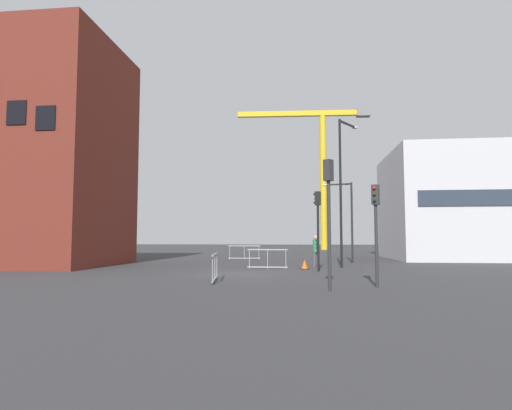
{
  "coord_description": "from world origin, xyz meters",
  "views": [
    {
      "loc": [
        2.97,
        -19.92,
        1.73
      ],
      "look_at": [
        0.0,
        6.54,
        3.75
      ],
      "focal_mm": 29.85,
      "sensor_mm": 36.0,
      "label": 1
    }
  ],
  "objects_px": {
    "traffic_cone_on_verge": "(305,265)",
    "streetlamp_short": "(347,213)",
    "traffic_light_far": "(318,218)",
    "construction_crane": "(319,153)",
    "pedestrian_walking": "(316,248)",
    "streetlamp_tall": "(343,180)",
    "traffic_light_near": "(329,203)",
    "traffic_light_crosswalk": "(376,217)"
  },
  "relations": [
    {
      "from": "construction_crane",
      "to": "traffic_cone_on_verge",
      "type": "distance_m",
      "value": 37.98
    },
    {
      "from": "construction_crane",
      "to": "traffic_light_far",
      "type": "distance_m",
      "value": 38.64
    },
    {
      "from": "construction_crane",
      "to": "traffic_light_crosswalk",
      "type": "xyz_separation_m",
      "value": [
        0.26,
        -43.76,
        -10.99
      ]
    },
    {
      "from": "streetlamp_tall",
      "to": "traffic_light_crosswalk",
      "type": "distance_m",
      "value": 10.07
    },
    {
      "from": "streetlamp_tall",
      "to": "pedestrian_walking",
      "type": "distance_m",
      "value": 4.28
    },
    {
      "from": "traffic_light_far",
      "to": "pedestrian_walking",
      "type": "xyz_separation_m",
      "value": [
        -0.04,
        3.13,
        -1.65
      ]
    },
    {
      "from": "traffic_cone_on_verge",
      "to": "streetlamp_short",
      "type": "bearing_deg",
      "value": 64.5
    },
    {
      "from": "traffic_light_near",
      "to": "construction_crane",
      "type": "bearing_deg",
      "value": 88.18
    },
    {
      "from": "traffic_light_near",
      "to": "pedestrian_walking",
      "type": "distance_m",
      "value": 11.18
    },
    {
      "from": "pedestrian_walking",
      "to": "traffic_cone_on_verge",
      "type": "bearing_deg",
      "value": -112.48
    },
    {
      "from": "pedestrian_walking",
      "to": "traffic_cone_on_verge",
      "type": "xyz_separation_m",
      "value": [
        -0.66,
        -1.59,
        -0.84
      ]
    },
    {
      "from": "traffic_cone_on_verge",
      "to": "traffic_light_far",
      "type": "bearing_deg",
      "value": -65.88
    },
    {
      "from": "traffic_light_near",
      "to": "traffic_light_crosswalk",
      "type": "height_order",
      "value": "traffic_light_near"
    },
    {
      "from": "streetlamp_short",
      "to": "traffic_light_near",
      "type": "height_order",
      "value": "streetlamp_short"
    },
    {
      "from": "streetlamp_short",
      "to": "traffic_cone_on_verge",
      "type": "bearing_deg",
      "value": -115.5
    },
    {
      "from": "traffic_cone_on_verge",
      "to": "traffic_light_near",
      "type": "bearing_deg",
      "value": -85.19
    },
    {
      "from": "streetlamp_tall",
      "to": "traffic_light_near",
      "type": "relative_size",
      "value": 2.02
    },
    {
      "from": "pedestrian_walking",
      "to": "streetlamp_tall",
      "type": "bearing_deg",
      "value": -2.59
    },
    {
      "from": "construction_crane",
      "to": "traffic_cone_on_verge",
      "type": "xyz_separation_m",
      "value": [
        -2.22,
        -35.55,
        -13.17
      ]
    },
    {
      "from": "streetlamp_short",
      "to": "traffic_light_far",
      "type": "bearing_deg",
      "value": -106.25
    },
    {
      "from": "traffic_light_far",
      "to": "traffic_cone_on_verge",
      "type": "bearing_deg",
      "value": 114.12
    },
    {
      "from": "construction_crane",
      "to": "streetlamp_short",
      "type": "height_order",
      "value": "construction_crane"
    },
    {
      "from": "construction_crane",
      "to": "streetlamp_tall",
      "type": "xyz_separation_m",
      "value": [
        0.02,
        -34.04,
        -8.36
      ]
    },
    {
      "from": "streetlamp_short",
      "to": "traffic_light_crosswalk",
      "type": "distance_m",
      "value": 14.41
    },
    {
      "from": "traffic_light_crosswalk",
      "to": "pedestrian_walking",
      "type": "xyz_separation_m",
      "value": [
        -1.83,
        9.8,
        -1.35
      ]
    },
    {
      "from": "streetlamp_short",
      "to": "traffic_light_near",
      "type": "bearing_deg",
      "value": -97.83
    },
    {
      "from": "traffic_light_near",
      "to": "traffic_light_crosswalk",
      "type": "distance_m",
      "value": 2.14
    },
    {
      "from": "construction_crane",
      "to": "streetlamp_tall",
      "type": "bearing_deg",
      "value": -89.97
    },
    {
      "from": "construction_crane",
      "to": "traffic_light_far",
      "type": "xyz_separation_m",
      "value": [
        -1.53,
        -37.1,
        -10.68
      ]
    },
    {
      "from": "streetlamp_tall",
      "to": "traffic_cone_on_verge",
      "type": "distance_m",
      "value": 5.52
    },
    {
      "from": "traffic_light_crosswalk",
      "to": "traffic_light_far",
      "type": "distance_m",
      "value": 6.9
    },
    {
      "from": "traffic_light_far",
      "to": "construction_crane",
      "type": "bearing_deg",
      "value": 87.64
    },
    {
      "from": "traffic_light_crosswalk",
      "to": "traffic_cone_on_verge",
      "type": "bearing_deg",
      "value": 106.85
    },
    {
      "from": "traffic_light_crosswalk",
      "to": "traffic_cone_on_verge",
      "type": "xyz_separation_m",
      "value": [
        -2.49,
        8.21,
        -2.19
      ]
    },
    {
      "from": "construction_crane",
      "to": "traffic_light_crosswalk",
      "type": "bearing_deg",
      "value": -89.65
    },
    {
      "from": "traffic_light_far",
      "to": "pedestrian_walking",
      "type": "bearing_deg",
      "value": 90.65
    },
    {
      "from": "streetlamp_short",
      "to": "traffic_light_far",
      "type": "relative_size",
      "value": 1.35
    },
    {
      "from": "traffic_light_near",
      "to": "traffic_light_far",
      "type": "height_order",
      "value": "traffic_light_near"
    },
    {
      "from": "streetlamp_tall",
      "to": "streetlamp_short",
      "type": "bearing_deg",
      "value": 81.45
    },
    {
      "from": "streetlamp_tall",
      "to": "pedestrian_walking",
      "type": "xyz_separation_m",
      "value": [
        -1.59,
        0.07,
        -3.97
      ]
    },
    {
      "from": "traffic_light_near",
      "to": "traffic_light_far",
      "type": "bearing_deg",
      "value": 90.74
    },
    {
      "from": "traffic_light_crosswalk",
      "to": "traffic_cone_on_verge",
      "type": "relative_size",
      "value": 6.99
    }
  ]
}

